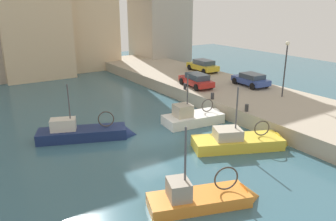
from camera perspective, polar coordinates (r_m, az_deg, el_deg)
water_surface at (r=23.74m, az=-3.01°, el=-4.65°), size 80.00×80.00×0.00m
quay_wall at (r=30.60m, az=15.90°, el=1.13°), size 9.00×56.00×1.20m
fishing_boat_navy at (r=24.24m, az=-13.70°, el=-4.38°), size 6.96×4.05×4.75m
fishing_boat_yellow at (r=22.67m, az=12.58°, el=-5.91°), size 6.79×4.38×5.02m
fishing_boat_white at (r=26.60m, az=4.93°, el=-1.85°), size 5.64×2.78×4.89m
fishing_boat_orange at (r=16.51m, az=6.45°, el=-15.27°), size 5.79×3.27×4.79m
parked_car_yellow at (r=40.44m, az=5.98°, el=7.68°), size 2.19×4.45×1.40m
parked_car_blue at (r=34.12m, az=14.00°, el=5.19°), size 2.28×4.01×1.25m
parked_car_red at (r=32.87m, az=4.88°, el=5.23°), size 2.29×4.39×1.33m
mooring_bollard_south at (r=26.10m, az=13.29°, el=0.46°), size 0.28×0.28×0.55m
mooring_bollard_mid at (r=28.87m, az=7.60°, el=2.48°), size 0.28×0.28×0.55m
mooring_bollard_north at (r=31.89m, az=2.93°, el=4.12°), size 0.28×0.28×0.55m
quay_streetlamp at (r=30.43m, az=19.51°, el=8.16°), size 0.36×0.36×4.83m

